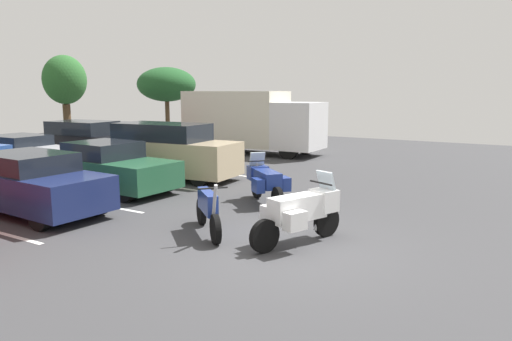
{
  "coord_description": "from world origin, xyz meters",
  "views": [
    {
      "loc": [
        -7.94,
        -4.04,
        3.07
      ],
      "look_at": [
        2.03,
        1.97,
        1.08
      ],
      "focal_mm": 32.84,
      "sensor_mm": 36.0,
      "label": 1
    }
  ],
  "objects_px": {
    "car_green": "(111,168)",
    "motorcycle_touring": "(301,211)",
    "motorcycle_second": "(265,181)",
    "car_far_black": "(85,141)",
    "motorcycle_third": "(208,210)",
    "car_tan": "(170,151)",
    "car_far_maroon": "(128,138)",
    "car_far_silver": "(23,153)",
    "car_navy": "(32,184)",
    "box_truck": "(250,121)"
  },
  "relations": [
    {
      "from": "motorcycle_second",
      "to": "motorcycle_third",
      "type": "bearing_deg",
      "value": -173.94
    },
    {
      "from": "car_tan",
      "to": "box_truck",
      "type": "bearing_deg",
      "value": 8.99
    },
    {
      "from": "box_truck",
      "to": "motorcycle_touring",
      "type": "bearing_deg",
      "value": -144.03
    },
    {
      "from": "motorcycle_touring",
      "to": "car_navy",
      "type": "distance_m",
      "value": 6.95
    },
    {
      "from": "car_green",
      "to": "motorcycle_touring",
      "type": "bearing_deg",
      "value": -102.21
    },
    {
      "from": "motorcycle_third",
      "to": "car_far_black",
      "type": "height_order",
      "value": "car_far_black"
    },
    {
      "from": "car_green",
      "to": "car_far_maroon",
      "type": "distance_m",
      "value": 9.14
    },
    {
      "from": "car_navy",
      "to": "car_far_silver",
      "type": "bearing_deg",
      "value": 58.84
    },
    {
      "from": "car_navy",
      "to": "car_far_maroon",
      "type": "height_order",
      "value": "car_navy"
    },
    {
      "from": "motorcycle_third",
      "to": "car_far_silver",
      "type": "distance_m",
      "value": 11.57
    },
    {
      "from": "box_truck",
      "to": "motorcycle_second",
      "type": "bearing_deg",
      "value": -145.97
    },
    {
      "from": "motorcycle_touring",
      "to": "motorcycle_third",
      "type": "distance_m",
      "value": 2.06
    },
    {
      "from": "car_far_black",
      "to": "box_truck",
      "type": "distance_m",
      "value": 7.76
    },
    {
      "from": "car_tan",
      "to": "car_far_maroon",
      "type": "height_order",
      "value": "car_tan"
    },
    {
      "from": "car_navy",
      "to": "car_far_black",
      "type": "height_order",
      "value": "car_far_black"
    },
    {
      "from": "car_tan",
      "to": "car_far_black",
      "type": "relative_size",
      "value": 1.09
    },
    {
      "from": "motorcycle_third",
      "to": "car_far_maroon",
      "type": "height_order",
      "value": "car_far_maroon"
    },
    {
      "from": "motorcycle_second",
      "to": "motorcycle_third",
      "type": "height_order",
      "value": "motorcycle_second"
    },
    {
      "from": "car_navy",
      "to": "car_far_maroon",
      "type": "bearing_deg",
      "value": 34.79
    },
    {
      "from": "car_far_maroon",
      "to": "car_green",
      "type": "bearing_deg",
      "value": -136.8
    },
    {
      "from": "motorcycle_touring",
      "to": "car_far_black",
      "type": "xyz_separation_m",
      "value": [
        5.36,
        13.09,
        0.2
      ]
    },
    {
      "from": "motorcycle_third",
      "to": "car_far_silver",
      "type": "height_order",
      "value": "car_far_silver"
    },
    {
      "from": "motorcycle_third",
      "to": "car_tan",
      "type": "distance_m",
      "value": 6.9
    },
    {
      "from": "motorcycle_touring",
      "to": "motorcycle_third",
      "type": "bearing_deg",
      "value": 102.83
    },
    {
      "from": "car_far_black",
      "to": "car_far_maroon",
      "type": "bearing_deg",
      "value": 7.46
    },
    {
      "from": "car_far_silver",
      "to": "car_far_black",
      "type": "distance_m",
      "value": 2.87
    },
    {
      "from": "car_green",
      "to": "car_far_maroon",
      "type": "bearing_deg",
      "value": 43.2
    },
    {
      "from": "motorcycle_second",
      "to": "car_navy",
      "type": "height_order",
      "value": "car_navy"
    },
    {
      "from": "box_truck",
      "to": "car_far_silver",
      "type": "bearing_deg",
      "value": 151.06
    },
    {
      "from": "car_tan",
      "to": "motorcycle_touring",
      "type": "bearing_deg",
      "value": -120.2
    },
    {
      "from": "car_far_silver",
      "to": "motorcycle_second",
      "type": "bearing_deg",
      "value": -89.53
    },
    {
      "from": "car_tan",
      "to": "car_far_maroon",
      "type": "xyz_separation_m",
      "value": [
        4.08,
        6.35,
        -0.24
      ]
    },
    {
      "from": "motorcycle_third",
      "to": "box_truck",
      "type": "distance_m",
      "value": 13.45
    },
    {
      "from": "motorcycle_second",
      "to": "box_truck",
      "type": "bearing_deg",
      "value": 34.03
    },
    {
      "from": "motorcycle_second",
      "to": "car_far_black",
      "type": "relative_size",
      "value": 0.4
    },
    {
      "from": "car_green",
      "to": "car_navy",
      "type": "bearing_deg",
      "value": -172.28
    },
    {
      "from": "motorcycle_touring",
      "to": "motorcycle_second",
      "type": "bearing_deg",
      "value": 41.92
    },
    {
      "from": "car_far_silver",
      "to": "car_far_black",
      "type": "height_order",
      "value": "car_far_black"
    },
    {
      "from": "motorcycle_second",
      "to": "car_far_black",
      "type": "xyz_separation_m",
      "value": [
        2.77,
        10.77,
        0.24
      ]
    },
    {
      "from": "car_far_maroon",
      "to": "car_far_silver",
      "type": "bearing_deg",
      "value": -177.17
    },
    {
      "from": "motorcycle_third",
      "to": "car_far_maroon",
      "type": "xyz_separation_m",
      "value": [
        8.68,
        11.47,
        0.19
      ]
    },
    {
      "from": "motorcycle_second",
      "to": "car_far_maroon",
      "type": "distance_m",
      "value": 12.49
    },
    {
      "from": "car_navy",
      "to": "motorcycle_second",
      "type": "bearing_deg",
      "value": -48.75
    },
    {
      "from": "motorcycle_touring",
      "to": "car_navy",
      "type": "xyz_separation_m",
      "value": [
        -1.35,
        6.82,
        0.09
      ]
    },
    {
      "from": "motorcycle_second",
      "to": "car_green",
      "type": "distance_m",
      "value": 4.99
    },
    {
      "from": "car_far_maroon",
      "to": "car_tan",
      "type": "bearing_deg",
      "value": -122.71
    },
    {
      "from": "motorcycle_touring",
      "to": "car_far_black",
      "type": "bearing_deg",
      "value": 67.75
    },
    {
      "from": "motorcycle_second",
      "to": "car_far_silver",
      "type": "height_order",
      "value": "car_far_silver"
    },
    {
      "from": "motorcycle_touring",
      "to": "car_tan",
      "type": "distance_m",
      "value": 8.25
    },
    {
      "from": "car_far_maroon",
      "to": "car_far_black",
      "type": "bearing_deg",
      "value": -172.54
    }
  ]
}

